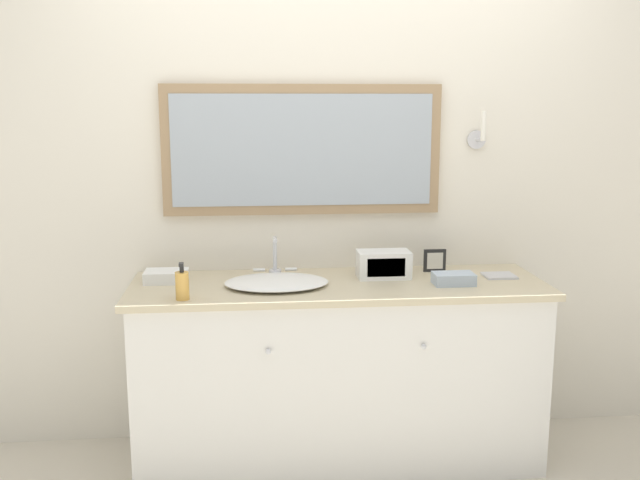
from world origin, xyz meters
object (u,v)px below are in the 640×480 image
soap_bottle (182,285)px  appliance_box (384,264)px  picture_frame (435,261)px  sink_basin (276,281)px

soap_bottle → appliance_box: (0.90, 0.29, 0.00)m
soap_bottle → picture_frame: bearing=18.2°
picture_frame → appliance_box: bearing=-161.2°
soap_bottle → sink_basin: bearing=25.9°
sink_basin → soap_bottle: size_ratio=2.92×
soap_bottle → picture_frame: size_ratio=1.44×
appliance_box → picture_frame: 0.28m
appliance_box → picture_frame: size_ratio=2.22×
soap_bottle → appliance_box: size_ratio=0.65×
sink_basin → picture_frame: sink_basin is taller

